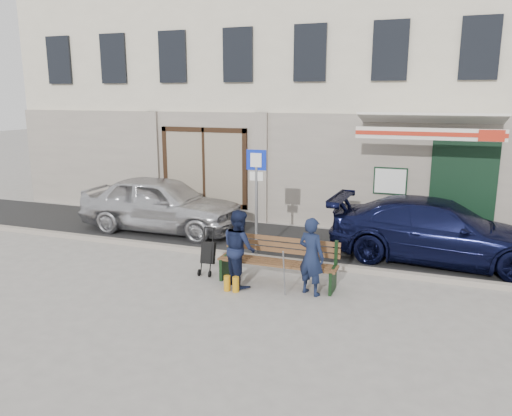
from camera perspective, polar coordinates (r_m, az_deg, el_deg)
The scene contains 11 objects.
ground at distance 10.07m, azimuth -1.44°, elevation -8.72°, with size 80.00×80.00×0.00m, color #9E9991.
asphalt_lane at distance 12.84m, azimuth 3.67°, elevation -3.92°, with size 60.00×3.20×0.01m, color #282828.
curb at distance 11.37m, azimuth 1.36°, elevation -5.84°, with size 60.00×0.18×0.12m, color #9E9384.
building at distance 17.55m, azimuth 9.17°, elevation 16.82°, with size 20.00×8.27×10.00m.
car_silver at distance 13.99m, azimuth -10.74°, elevation 0.51°, with size 1.82×4.53×1.54m, color silver.
car_navy at distance 11.96m, azimuth 20.15°, elevation -2.49°, with size 1.97×4.85×1.41m, color black.
parking_sign at distance 11.38m, azimuth 0.05°, elevation 2.47°, with size 0.46×0.08×2.49m.
bench at distance 9.96m, azimuth 2.21°, elevation -6.16°, with size 2.40×1.17×0.98m.
man at distance 9.42m, azimuth 6.34°, elevation -5.51°, with size 0.54×0.36×1.49m, color #141C37.
woman at distance 9.83m, azimuth -1.92°, elevation -4.56°, with size 0.74×0.58×1.52m, color #131934.
stroller at distance 10.56m, azimuth -5.51°, elevation -5.23°, with size 0.31×0.42×0.99m.
Camera 1 is at (3.47, -8.70, 3.69)m, focal length 35.00 mm.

